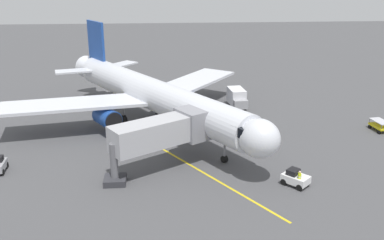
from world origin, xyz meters
TOP-DOWN VIEW (x-y plane):
  - ground_plane at (0.00, 0.00)m, footprint 220.00×220.00m
  - apron_lead_in_line at (-1.85, 6.36)m, footprint 21.49×33.99m
  - airplane at (-1.71, 0.12)m, footprint 30.38×35.90m
  - jet_bridge at (-3.16, 12.52)m, footprint 10.66×7.99m
  - ground_crew_marshaller at (-14.83, 17.80)m, footprint 0.31×0.44m
  - box_truck_near_nose at (-13.56, -6.39)m, footprint 2.34×4.75m
  - baggage_cart_portside at (-29.13, 4.28)m, footprint 1.82×2.75m
  - tug_rear_apron at (-14.68, 17.18)m, footprint 2.66×2.71m

SIDE VIEW (x-z plane):
  - ground_plane at x=0.00m, z-range 0.00..0.00m
  - apron_lead_in_line at x=-1.85m, z-range 0.00..0.01m
  - baggage_cart_portside at x=-29.13m, z-range 0.02..1.29m
  - tug_rear_apron at x=-14.68m, z-range -0.05..1.45m
  - ground_crew_marshaller at x=-14.83m, z-range 0.03..1.74m
  - box_truck_near_nose at x=-13.56m, z-range 0.08..2.70m
  - jet_bridge at x=-3.16m, z-range 1.06..6.46m
  - airplane at x=-1.71m, z-range -1.75..9.75m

